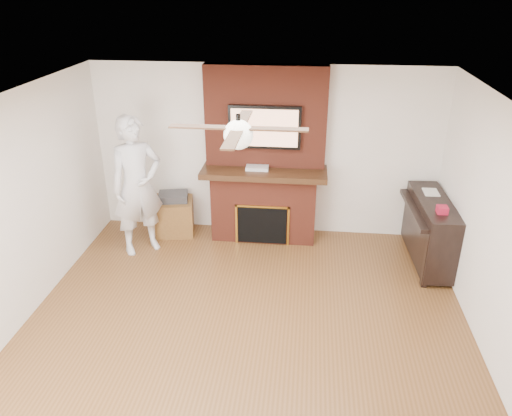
# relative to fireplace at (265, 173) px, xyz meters

# --- Properties ---
(room_shell) EXTENTS (5.36, 5.86, 2.86)m
(room_shell) POSITION_rel_fireplace_xyz_m (0.00, -2.55, 0.25)
(room_shell) COLOR brown
(room_shell) RESTS_ON ground
(fireplace) EXTENTS (1.78, 0.64, 2.50)m
(fireplace) POSITION_rel_fireplace_xyz_m (0.00, 0.00, 0.00)
(fireplace) COLOR maroon
(fireplace) RESTS_ON ground
(tv) EXTENTS (1.00, 0.08, 0.60)m
(tv) POSITION_rel_fireplace_xyz_m (0.00, -0.05, 0.68)
(tv) COLOR black
(tv) RESTS_ON fireplace
(ceiling_fan) EXTENTS (1.21, 1.21, 0.31)m
(ceiling_fan) POSITION_rel_fireplace_xyz_m (-0.00, -2.55, 1.34)
(ceiling_fan) COLOR black
(ceiling_fan) RESTS_ON room_shell
(person) EXTENTS (0.86, 0.82, 1.95)m
(person) POSITION_rel_fireplace_xyz_m (-1.68, -0.64, -0.02)
(person) COLOR silver
(person) RESTS_ON ground
(side_table) EXTENTS (0.65, 0.65, 0.64)m
(side_table) POSITION_rel_fireplace_xyz_m (-1.36, -0.07, -0.70)
(side_table) COLOR brown
(side_table) RESTS_ON ground
(piano) EXTENTS (0.57, 1.41, 1.00)m
(piano) POSITION_rel_fireplace_xyz_m (2.28, -0.55, -0.51)
(piano) COLOR black
(piano) RESTS_ON ground
(cable_box) EXTENTS (0.32, 0.19, 0.05)m
(cable_box) POSITION_rel_fireplace_xyz_m (-0.10, -0.10, 0.11)
(cable_box) COLOR silver
(cable_box) RESTS_ON fireplace
(candle_orange) EXTENTS (0.07, 0.07, 0.12)m
(candle_orange) POSITION_rel_fireplace_xyz_m (-0.19, -0.25, -0.93)
(candle_orange) COLOR orange
(candle_orange) RESTS_ON ground
(candle_green) EXTENTS (0.07, 0.07, 0.09)m
(candle_green) POSITION_rel_fireplace_xyz_m (-0.12, -0.19, -0.95)
(candle_green) COLOR #3C7E32
(candle_green) RESTS_ON ground
(candle_cream) EXTENTS (0.08, 0.08, 0.12)m
(candle_cream) POSITION_rel_fireplace_xyz_m (0.13, -0.17, -0.93)
(candle_cream) COLOR beige
(candle_cream) RESTS_ON ground
(candle_blue) EXTENTS (0.06, 0.06, 0.07)m
(candle_blue) POSITION_rel_fireplace_xyz_m (0.29, -0.21, -0.96)
(candle_blue) COLOR #2E678A
(candle_blue) RESTS_ON ground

